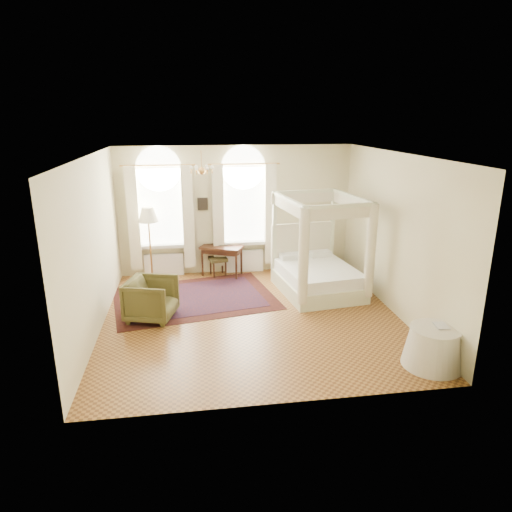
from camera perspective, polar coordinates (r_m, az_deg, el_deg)
The scene contains 18 objects.
ground at distance 9.53m, azimuth -0.49°, elevation -7.64°, with size 6.00×6.00×0.00m, color #97632B.
room_walls at distance 8.89m, azimuth -0.52°, elevation 4.04°, with size 6.00×6.00×6.00m.
window_left at distance 11.74m, azimuth -11.75°, elevation 4.43°, with size 1.62×0.27×3.29m.
window_right at distance 11.80m, azimuth -1.49°, elevation 4.85°, with size 1.62×0.27×3.29m.
chandelier at distance 9.84m, azimuth -6.81°, elevation 10.67°, with size 0.51×0.45×0.50m.
wall_pictures at distance 11.80m, azimuth -2.11°, elevation 6.84°, with size 2.54×0.03×0.39m.
canopy_bed at distance 10.74m, azimuth 7.79°, elevation -1.92°, with size 1.97×2.31×2.28m.
nightstand at distance 12.36m, azimuth 8.23°, elevation -0.55°, with size 0.39×0.35×0.56m, color #371A0F.
nightstand_lamp at distance 12.17m, azimuth 8.81°, elevation 1.80°, with size 0.27×0.27×0.40m.
writing_desk at distance 11.78m, azimuth -4.31°, elevation 0.69°, with size 1.18×0.94×0.79m.
laptop at distance 11.87m, azimuth -3.98°, elevation 1.47°, with size 0.32×0.21×0.03m, color black.
stool at distance 11.85m, azimuth -4.78°, elevation -0.56°, with size 0.51×0.51×0.49m.
armchair at distance 9.54m, azimuth -12.93°, elevation -5.27°, with size 0.91×0.94×0.86m, color #433E1C.
coffee_table at distance 10.28m, azimuth -14.18°, elevation -4.18°, with size 0.66×0.55×0.39m.
floor_lamp at distance 11.37m, azimuth -13.31°, elevation 4.57°, with size 0.49×0.49×1.89m.
oriental_rug at distance 10.57m, azimuth -7.67°, elevation -5.20°, with size 3.93×3.13×0.01m.
side_table at distance 8.22m, azimuth 21.28°, elevation -10.57°, with size 0.99×0.99×0.67m.
book at distance 8.12m, azimuth 21.47°, elevation -8.14°, with size 0.21×0.28×0.03m, color black.
Camera 1 is at (-1.19, -8.57, 3.98)m, focal length 32.00 mm.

